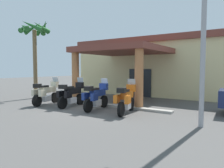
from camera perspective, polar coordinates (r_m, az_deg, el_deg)
The scene contains 9 objects.
ground_plane at distance 11.56m, azimuth -6.15°, elevation -6.55°, with size 80.00×80.00×0.00m, color #514F4C.
motel_building at distance 18.79m, azimuth 10.76°, elevation 4.58°, with size 12.62×10.59×4.54m.
motorcycle_cream at distance 13.33m, azimuth -16.97°, elevation -2.25°, with size 0.82×2.21×1.61m.
motorcycle_black at distance 12.27m, azimuth -10.66°, elevation -2.68°, with size 0.74×2.21×1.61m.
motorcycle_blue at distance 11.16m, azimuth -4.17°, elevation -3.29°, with size 0.74×2.21×1.61m.
motorcycle_orange at distance 10.26m, azimuth 3.78°, elevation -3.93°, with size 0.91×2.19×1.61m.
pedestrian at distance 13.10m, azimuth 6.36°, elevation -1.13°, with size 0.50×0.32×1.64m.
palm_tree_roadside at distance 16.68m, azimuth -19.67°, elevation 11.77°, with size 2.17×2.21×5.67m.
curb_strip at distance 12.74m, azimuth -3.90°, elevation -5.27°, with size 8.94×0.36×0.12m, color #ADA89E.
Camera 1 is at (7.21, -8.78, 2.12)m, focal length 34.71 mm.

